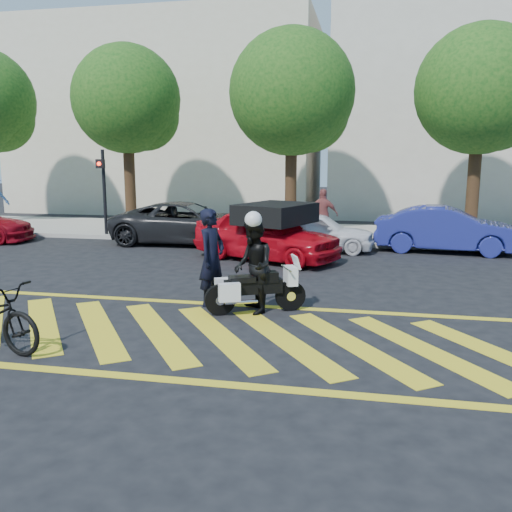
% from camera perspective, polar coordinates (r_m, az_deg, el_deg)
% --- Properties ---
extents(ground, '(90.00, 90.00, 0.00)m').
position_cam_1_polar(ground, '(9.34, -6.79, -8.13)').
color(ground, black).
rests_on(ground, ground).
extents(sidewalk, '(60.00, 5.00, 0.15)m').
position_cam_1_polar(sidewalk, '(20.79, 3.62, 2.46)').
color(sidewalk, '#9E998E').
rests_on(sidewalk, ground).
extents(crosswalk, '(12.33, 4.00, 0.01)m').
position_cam_1_polar(crosswalk, '(9.35, -7.02, -8.09)').
color(crosswalk, yellow).
rests_on(crosswalk, ground).
extents(building_left, '(16.00, 8.00, 10.00)m').
position_cam_1_polar(building_left, '(31.39, -8.92, 14.07)').
color(building_left, beige).
rests_on(building_left, ground).
extents(building_right, '(16.00, 8.00, 11.00)m').
position_cam_1_polar(building_right, '(30.14, 24.13, 14.41)').
color(building_right, beige).
rests_on(building_right, ground).
extents(tree_left, '(4.20, 4.20, 7.26)m').
position_cam_1_polar(tree_left, '(22.53, -13.09, 15.38)').
color(tree_left, black).
rests_on(tree_left, ground).
extents(tree_center, '(4.60, 4.60, 7.56)m').
position_cam_1_polar(tree_center, '(20.75, 4.18, 16.34)').
color(tree_center, black).
rests_on(tree_center, ground).
extents(tree_right, '(4.40, 4.40, 7.41)m').
position_cam_1_polar(tree_right, '(20.91, 22.82, 15.39)').
color(tree_right, black).
rests_on(tree_right, ground).
extents(signal_pole, '(0.28, 0.43, 3.20)m').
position_cam_1_polar(signal_pole, '(20.42, -15.78, 7.14)').
color(signal_pole, black).
rests_on(signal_pole, ground).
extents(officer_bike, '(0.65, 0.81, 1.95)m').
position_cam_1_polar(officer_bike, '(10.86, -4.68, -0.14)').
color(officer_bike, black).
rests_on(officer_bike, ground).
extents(police_motorcycle, '(1.85, 1.09, 0.87)m').
position_cam_1_polar(police_motorcycle, '(10.36, -0.21, -3.46)').
color(police_motorcycle, black).
rests_on(police_motorcycle, ground).
extents(officer_moto, '(0.99, 1.08, 1.81)m').
position_cam_1_polar(officer_moto, '(10.28, -0.28, -1.12)').
color(officer_moto, black).
rests_on(officer_moto, ground).
extents(red_convertible, '(4.71, 3.30, 1.49)m').
position_cam_1_polar(red_convertible, '(15.57, 1.10, 2.26)').
color(red_convertible, '#B90814').
rests_on(red_convertible, ground).
extents(parked_mid_left, '(5.21, 2.53, 1.43)m').
position_cam_1_polar(parked_mid_left, '(18.69, -7.19, 3.46)').
color(parked_mid_left, black).
rests_on(parked_mid_left, ground).
extents(parked_mid_right, '(3.64, 1.48, 1.24)m').
position_cam_1_polar(parked_mid_right, '(17.23, 6.36, 2.57)').
color(parked_mid_right, white).
rests_on(parked_mid_right, ground).
extents(parked_right, '(4.47, 1.96, 1.43)m').
position_cam_1_polar(parked_right, '(17.91, 19.40, 2.65)').
color(parked_right, navy).
rests_on(parked_right, ground).
extents(pedestrian_right, '(1.07, 0.58, 1.74)m').
position_cam_1_polar(pedestrian_right, '(18.55, 7.08, 4.36)').
color(pedestrian_right, '#954743').
rests_on(pedestrian_right, sidewalk).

